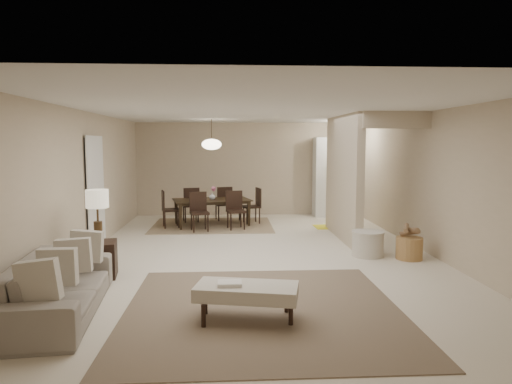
{
  "coord_description": "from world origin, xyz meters",
  "views": [
    {
      "loc": [
        -0.5,
        -7.86,
        1.94
      ],
      "look_at": [
        -0.02,
        0.47,
        1.05
      ],
      "focal_mm": 32.0,
      "sensor_mm": 36.0,
      "label": 1
    }
  ],
  "objects": [
    {
      "name": "floor",
      "position": [
        0.0,
        0.0,
        0.0
      ],
      "size": [
        9.0,
        9.0,
        0.0
      ],
      "primitive_type": "plane",
      "color": "beige",
      "rests_on": "ground"
    },
    {
      "name": "ceiling",
      "position": [
        0.0,
        0.0,
        2.5
      ],
      "size": [
        9.0,
        9.0,
        0.0
      ],
      "primitive_type": "plane",
      "rotation": [
        3.14,
        0.0,
        0.0
      ],
      "color": "white",
      "rests_on": "back_wall"
    },
    {
      "name": "back_wall",
      "position": [
        0.0,
        4.5,
        1.25
      ],
      "size": [
        6.0,
        0.0,
        6.0
      ],
      "primitive_type": "plane",
      "rotation": [
        1.57,
        0.0,
        0.0
      ],
      "color": "#BBA98E",
      "rests_on": "floor"
    },
    {
      "name": "left_wall",
      "position": [
        -3.0,
        0.0,
        1.25
      ],
      "size": [
        0.0,
        9.0,
        9.0
      ],
      "primitive_type": "plane",
      "rotation": [
        1.57,
        0.0,
        1.57
      ],
      "color": "#BBA98E",
      "rests_on": "floor"
    },
    {
      "name": "right_wall",
      "position": [
        3.0,
        0.0,
        1.25
      ],
      "size": [
        0.0,
        9.0,
        9.0
      ],
      "primitive_type": "plane",
      "rotation": [
        1.57,
        0.0,
        -1.57
      ],
      "color": "#BBA98E",
      "rests_on": "floor"
    },
    {
      "name": "partition",
      "position": [
        1.8,
        1.25,
        1.25
      ],
      "size": [
        0.15,
        2.5,
        2.5
      ],
      "primitive_type": "cube",
      "color": "#BBA98E",
      "rests_on": "floor"
    },
    {
      "name": "doorway",
      "position": [
        -2.97,
        0.6,
        1.02
      ],
      "size": [
        0.04,
        0.9,
        2.04
      ],
      "primitive_type": "cube",
      "color": "black",
      "rests_on": "floor"
    },
    {
      "name": "pantry_cabinet",
      "position": [
        2.35,
        4.15,
        1.05
      ],
      "size": [
        1.2,
        0.55,
        2.1
      ],
      "primitive_type": "cube",
      "color": "white",
      "rests_on": "floor"
    },
    {
      "name": "flush_light",
      "position": [
        2.3,
        3.2,
        2.46
      ],
      "size": [
        0.44,
        0.44,
        0.05
      ],
      "primitive_type": "cylinder",
      "color": "white",
      "rests_on": "ceiling"
    },
    {
      "name": "living_rug",
      "position": [
        -0.12,
        -2.72,
        0.01
      ],
      "size": [
        3.2,
        3.2,
        0.01
      ],
      "primitive_type": "cube",
      "color": "brown",
      "rests_on": "floor"
    },
    {
      "name": "sofa",
      "position": [
        -2.45,
        -2.72,
        0.32
      ],
      "size": [
        2.26,
        1.07,
        0.64
      ],
      "primitive_type": "imported",
      "rotation": [
        0.0,
        0.0,
        1.67
      ],
      "color": "gray",
      "rests_on": "floor"
    },
    {
      "name": "ottoman_bench",
      "position": [
        -0.32,
        -3.02,
        0.32
      ],
      "size": [
        1.19,
        0.72,
        0.4
      ],
      "rotation": [
        0.0,
        0.0,
        -0.2
      ],
      "color": "beige",
      "rests_on": "living_rug"
    },
    {
      "name": "side_table",
      "position": [
        -2.4,
        -1.26,
        0.26
      ],
      "size": [
        0.54,
        0.54,
        0.52
      ],
      "primitive_type": "cube",
      "rotation": [
        0.0,
        0.0,
        0.15
      ],
      "color": "black",
      "rests_on": "floor"
    },
    {
      "name": "table_lamp",
      "position": [
        -2.4,
        -1.26,
        1.08
      ],
      "size": [
        0.32,
        0.32,
        0.76
      ],
      "color": "#48341E",
      "rests_on": "side_table"
    },
    {
      "name": "round_pouf",
      "position": [
        1.88,
        -0.26,
        0.22
      ],
      "size": [
        0.55,
        0.55,
        0.43
      ],
      "primitive_type": "cylinder",
      "color": "beige",
      "rests_on": "floor"
    },
    {
      "name": "wicker_basket",
      "position": [
        2.51,
        -0.51,
        0.19
      ],
      "size": [
        0.5,
        0.5,
        0.37
      ],
      "primitive_type": "cylinder",
      "rotation": [
        0.0,
        0.0,
        0.14
      ],
      "color": "olive",
      "rests_on": "floor"
    },
    {
      "name": "dining_rug",
      "position": [
        -0.92,
        2.87,
        0.01
      ],
      "size": [
        2.8,
        2.1,
        0.01
      ],
      "primitive_type": "cube",
      "color": "#877353",
      "rests_on": "floor"
    },
    {
      "name": "dining_table",
      "position": [
        -0.92,
        2.87,
        0.31
      ],
      "size": [
        1.95,
        1.37,
        0.62
      ],
      "primitive_type": "imported",
      "rotation": [
        0.0,
        0.0,
        0.24
      ],
      "color": "black",
      "rests_on": "dining_rug"
    },
    {
      "name": "dining_chairs",
      "position": [
        -0.92,
        2.87,
        0.43
      ],
      "size": [
        2.35,
        1.92,
        0.87
      ],
      "color": "black",
      "rests_on": "dining_rug"
    },
    {
      "name": "vase",
      "position": [
        -0.92,
        2.87,
        0.7
      ],
      "size": [
        0.18,
        0.18,
        0.16
      ],
      "primitive_type": "imported",
      "rotation": [
        0.0,
        0.0,
        -0.22
      ],
      "color": "white",
      "rests_on": "dining_table"
    },
    {
      "name": "yellow_mat",
      "position": [
        1.96,
        2.51,
        0.01
      ],
      "size": [
        0.98,
        0.62,
        0.01
      ],
      "primitive_type": "cube",
      "rotation": [
        0.0,
        0.0,
        0.04
      ],
      "color": "yellow",
      "rests_on": "floor"
    },
    {
      "name": "pendant_light",
      "position": [
        -0.92,
        2.87,
        1.92
      ],
      "size": [
        0.46,
        0.46,
        0.71
      ],
      "color": "#48341E",
      "rests_on": "ceiling"
    }
  ]
}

